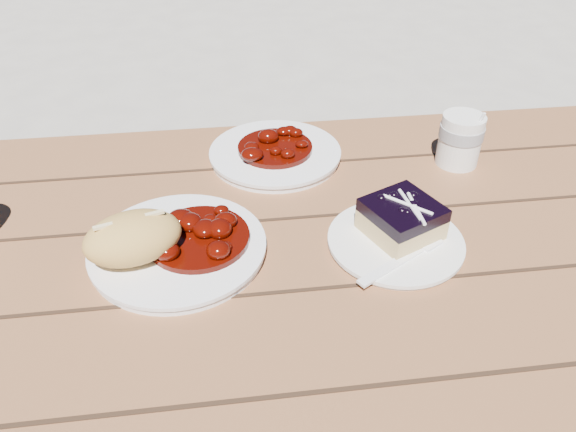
{
  "coord_description": "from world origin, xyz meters",
  "views": [
    {
      "loc": [
        0.02,
        -0.61,
        1.27
      ],
      "look_at": [
        0.1,
        0.01,
        0.81
      ],
      "focal_mm": 35.0,
      "sensor_mm": 36.0,
      "label": 1
    }
  ],
  "objects": [
    {
      "name": "dessert_plate",
      "position": [
        0.26,
        -0.0,
        0.76
      ],
      "size": [
        0.19,
        0.19,
        0.01
      ],
      "primitive_type": "cylinder",
      "color": "white",
      "rests_on": "picnic_table"
    },
    {
      "name": "coffee_cup",
      "position": [
        0.43,
        0.21,
        0.8
      ],
      "size": [
        0.07,
        0.07,
        0.09
      ],
      "primitive_type": "cylinder",
      "color": "white",
      "rests_on": "picnic_table"
    },
    {
      "name": "second_stew",
      "position": [
        0.11,
        0.27,
        0.79
      ],
      "size": [
        0.13,
        0.13,
        0.04
      ],
      "primitive_type": null,
      "color": "#440802",
      "rests_on": "second_plate"
    },
    {
      "name": "goulash_stew",
      "position": [
        -0.03,
        0.02,
        0.79
      ],
      "size": [
        0.15,
        0.15,
        0.04
      ],
      "primitive_type": null,
      "color": "#440802",
      "rests_on": "main_plate"
    },
    {
      "name": "picnic_table",
      "position": [
        0.0,
        -0.0,
        0.59
      ],
      "size": [
        2.0,
        1.55,
        0.75
      ],
      "color": "brown",
      "rests_on": "ground"
    },
    {
      "name": "second_plate",
      "position": [
        0.11,
        0.27,
        0.76
      ],
      "size": [
        0.23,
        0.23,
        0.02
      ],
      "primitive_type": "cylinder",
      "color": "white",
      "rests_on": "picnic_table"
    },
    {
      "name": "main_plate",
      "position": [
        -0.06,
        0.02,
        0.76
      ],
      "size": [
        0.25,
        0.25,
        0.02
      ],
      "primitive_type": "cylinder",
      "color": "white",
      "rests_on": "picnic_table"
    },
    {
      "name": "blueberry_cake",
      "position": [
        0.27,
        0.01,
        0.79
      ],
      "size": [
        0.13,
        0.13,
        0.05
      ],
      "rotation": [
        0.0,
        0.0,
        0.43
      ],
      "color": "tan",
      "rests_on": "dessert_plate"
    },
    {
      "name": "bread_roll",
      "position": [
        -0.11,
        -0.0,
        0.8
      ],
      "size": [
        0.15,
        0.12,
        0.07
      ],
      "primitive_type": "ellipsoid",
      "rotation": [
        0.0,
        0.0,
        0.3
      ],
      "color": "tan",
      "rests_on": "main_plate"
    },
    {
      "name": "fork_dessert",
      "position": [
        0.24,
        -0.06,
        0.76
      ],
      "size": [
        0.15,
        0.1,
        0.0
      ],
      "primitive_type": null,
      "rotation": [
        0.0,
        0.0,
        -1.03
      ],
      "color": "white",
      "rests_on": "dessert_plate"
    }
  ]
}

